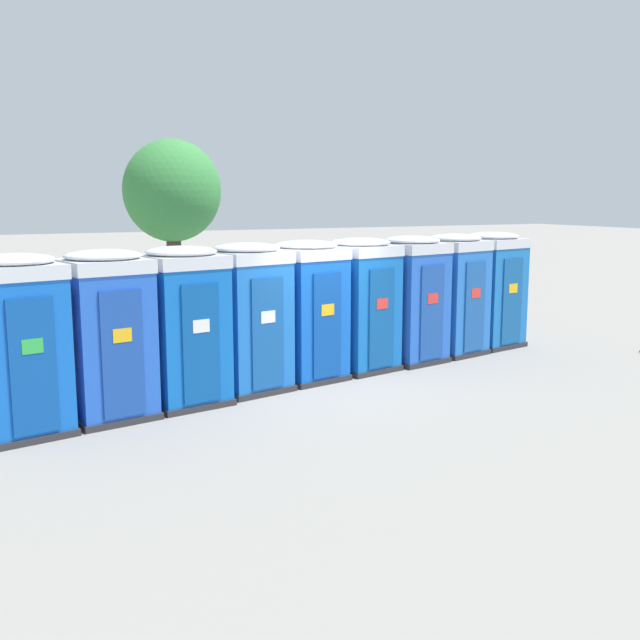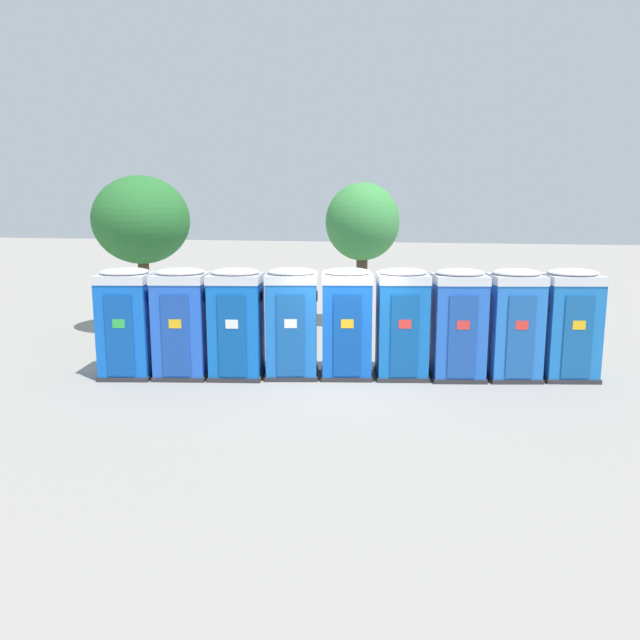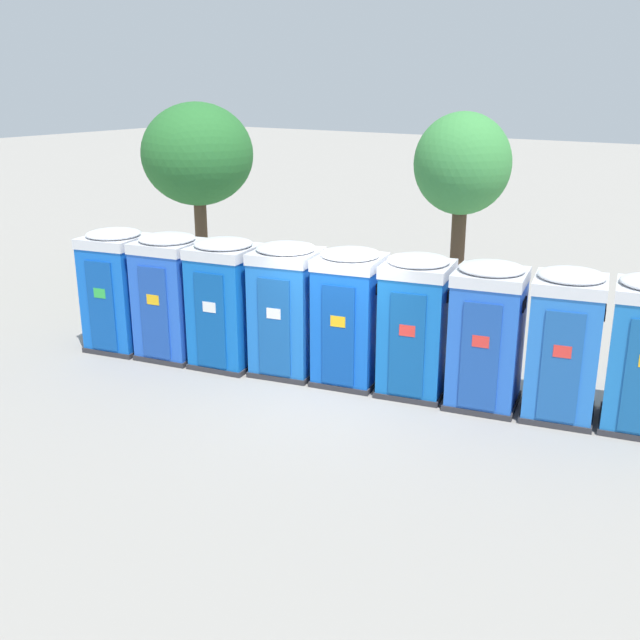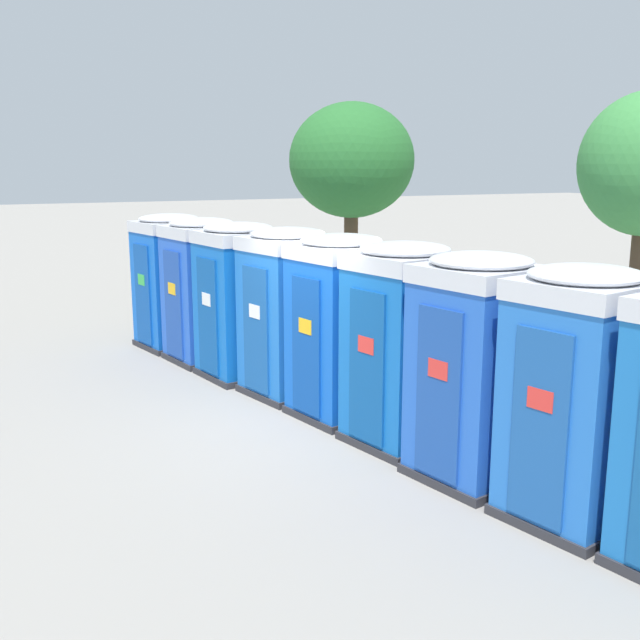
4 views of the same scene
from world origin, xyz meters
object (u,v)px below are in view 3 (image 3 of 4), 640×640
(portapotty_0, at_px, (118,289))
(portapotty_6, at_px, (487,335))
(street_tree_0, at_px, (462,166))
(portapotty_2, at_px, (226,302))
(portapotty_7, at_px, (564,344))
(portapotty_3, at_px, (287,308))
(portapotty_5, at_px, (416,324))
(portapotty_4, at_px, (349,316))
(portapotty_1, at_px, (170,295))
(street_tree_1, at_px, (198,155))

(portapotty_0, bearing_deg, portapotty_6, 11.82)
(street_tree_0, bearing_deg, portapotty_2, -104.45)
(portapotty_7, distance_m, street_tree_0, 7.46)
(street_tree_0, bearing_deg, portapotty_0, -119.83)
(portapotty_3, bearing_deg, portapotty_5, 11.46)
(street_tree_0, bearing_deg, portapotty_4, -83.83)
(portapotty_1, bearing_deg, portapotty_5, 12.58)
(portapotty_4, relative_size, portapotty_5, 1.00)
(portapotty_2, bearing_deg, portapotty_7, 11.95)
(portapotty_5, xyz_separation_m, portapotty_7, (2.50, 0.46, 0.00))
(portapotty_0, distance_m, portapotty_7, 8.90)
(portapotty_1, distance_m, street_tree_1, 6.29)
(portapotty_0, distance_m, portapotty_6, 7.63)
(portapotty_2, xyz_separation_m, street_tree_0, (1.79, 6.93, 2.11))
(portapotty_3, bearing_deg, portapotty_4, 12.10)
(portapotty_3, height_order, portapotty_5, same)
(portapotty_2, xyz_separation_m, portapotty_3, (1.22, 0.35, 0.00))
(portapotty_4, bearing_deg, portapotty_2, -165.89)
(portapotty_2, height_order, portapotty_4, same)
(portapotty_5, relative_size, portapotty_7, 1.00)
(portapotty_5, bearing_deg, portapotty_2, -166.99)
(portapotty_4, xyz_separation_m, street_tree_1, (-7.23, 3.85, 2.21))
(portapotty_3, xyz_separation_m, portapotty_5, (2.49, 0.50, 0.00))
(portapotty_6, relative_size, street_tree_0, 0.54)
(portapotty_2, bearing_deg, portapotty_5, 13.01)
(portapotty_1, xyz_separation_m, portapotty_2, (1.25, 0.25, -0.00))
(portapotty_0, height_order, portapotty_4, same)
(portapotty_2, xyz_separation_m, portapotty_7, (6.22, 1.32, 0.00))
(portapotty_7, distance_m, street_tree_1, 11.64)
(portapotty_1, distance_m, portapotty_4, 3.81)
(portapotty_6, distance_m, street_tree_0, 7.03)
(portapotty_3, distance_m, street_tree_0, 6.93)
(portapotty_3, bearing_deg, street_tree_1, 145.46)
(portapotty_4, relative_size, portapotty_6, 1.00)
(portapotty_3, bearing_deg, portapotty_6, 10.39)
(portapotty_2, bearing_deg, portapotty_6, 11.82)
(portapotty_3, relative_size, portapotty_4, 1.00)
(portapotty_0, xyz_separation_m, portapotty_2, (2.49, 0.52, -0.00))
(portapotty_4, distance_m, portapotty_6, 2.54)
(portapotty_1, relative_size, portapotty_4, 1.00)
(portapotty_6, bearing_deg, portapotty_5, -171.74)
(portapotty_7, bearing_deg, portapotty_3, -169.10)
(portapotty_3, bearing_deg, portapotty_0, -166.74)
(portapotty_0, distance_m, portapotty_5, 6.36)
(portapotty_3, distance_m, portapotty_7, 5.09)
(portapotty_3, bearing_deg, portapotty_7, 10.90)
(portapotty_7, bearing_deg, portapotty_1, -168.16)
(portapotty_1, height_order, portapotty_5, same)
(portapotty_0, bearing_deg, portapotty_3, 13.26)
(portapotty_5, distance_m, street_tree_0, 6.71)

